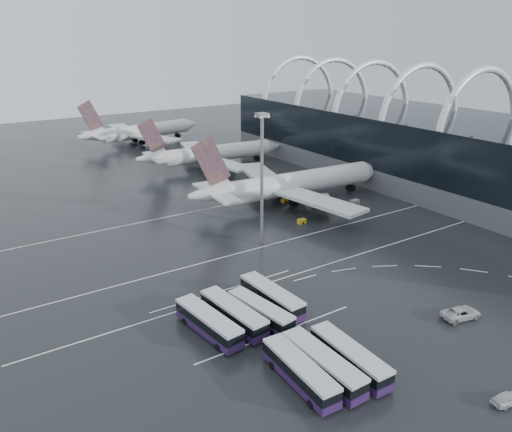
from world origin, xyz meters
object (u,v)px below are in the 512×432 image
van_curve_b (508,398)px  gse_cart_belly_c (302,221)px  floodlight_mast (262,164)px  bus_row_near_b (233,314)px  bus_row_near_d (272,297)px  gse_cart_belly_e (285,200)px  airliner_main (291,185)px  bus_row_far_b (323,364)px  bus_row_far_a (300,371)px  van_curve_a (461,313)px  bus_row_near_a (209,323)px  bus_row_near_c (260,311)px  gse_cart_belly_d (355,202)px  airliner_gate_b (210,154)px  bus_row_far_c (350,357)px  airliner_gate_c (140,132)px

van_curve_b → gse_cart_belly_c: (17.03, 62.13, -0.22)m
floodlight_mast → bus_row_near_b: bearing=-131.6°
bus_row_near_d → van_curve_b: (10.96, -34.54, -1.10)m
floodlight_mast → gse_cart_belly_e: bearing=43.6°
airliner_main → bus_row_near_d: (-34.85, -41.22, -3.22)m
gse_cart_belly_c → bus_row_far_b: bearing=-125.4°
bus_row_far_a → van_curve_a: size_ratio=2.11×
bus_row_near_d → bus_row_near_a: bearing=92.7°
bus_row_near_b → van_curve_a: (31.02, -18.15, -0.98)m
bus_row_near_c → bus_row_near_a: bearing=72.1°
bus_row_near_d → airliner_main: bearing=-43.1°
gse_cart_belly_d → bus_row_near_d: bearing=-147.4°
airliner_gate_b → gse_cart_belly_d: bearing=-72.5°
bus_row_near_c → gse_cart_belly_d: bearing=-65.3°
bus_row_near_a → gse_cart_belly_e: (46.59, 43.99, -1.32)m
airliner_gate_b → van_curve_a: bearing=-92.3°
airliner_gate_b → bus_row_near_c: bearing=-109.6°
bus_row_near_b → bus_row_far_c: (7.50, -17.80, -0.05)m
airliner_main → bus_row_near_c: size_ratio=4.58×
bus_row_near_c → floodlight_mast: 34.74m
bus_row_near_a → floodlight_mast: (25.77, 24.17, 15.59)m
bus_row_near_a → bus_row_near_c: bus_row_near_a is taller
gse_cart_belly_c → bus_row_near_d: bearing=-135.4°
bus_row_far_b → van_curve_b: bus_row_far_b is taller
bus_row_far_b → van_curve_b: 22.58m
bus_row_near_d → gse_cart_belly_d: bearing=-60.3°
floodlight_mast → bus_row_near_d: bearing=-120.3°
van_curve_b → bus_row_near_b: bearing=39.6°
gse_cart_belly_d → floodlight_mast: bearing=-167.4°
van_curve_a → gse_cart_belly_c: bearing=6.8°
gse_cart_belly_c → gse_cart_belly_d: gse_cart_belly_d is taller
bus_row_near_b → bus_row_near_d: (7.96, 1.11, -0.01)m
airliner_gate_c → van_curve_b: size_ratio=12.14×
van_curve_b → van_curve_a: bearing=-28.3°
airliner_gate_b → floodlight_mast: (-21.60, -62.89, 12.90)m
airliner_gate_c → gse_cart_belly_e: bearing=-95.7°
airliner_gate_b → gse_cart_belly_c: airliner_gate_b is taller
gse_cart_belly_e → bus_row_near_d: bearing=-128.7°
gse_cart_belly_c → floodlight_mast: bearing=-162.4°
van_curve_b → gse_cart_belly_d: size_ratio=1.78×
van_curve_a → van_curve_b: 19.49m
van_curve_a → bus_row_near_d: bearing=63.0°
floodlight_mast → bus_row_far_c: bearing=-108.4°
bus_row_near_a → bus_row_near_c: 8.48m
bus_row_near_d → gse_cart_belly_c: bearing=-48.3°
bus_row_near_a → bus_row_near_b: (4.37, 0.08, 0.02)m
airliner_main → bus_row_far_c: size_ratio=4.42×
gse_cart_belly_e → gse_cart_belly_d: bearing=-41.3°
airliner_gate_c → bus_row_near_b: size_ratio=3.83×
bus_row_near_b → gse_cart_belly_d: size_ratio=5.64×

